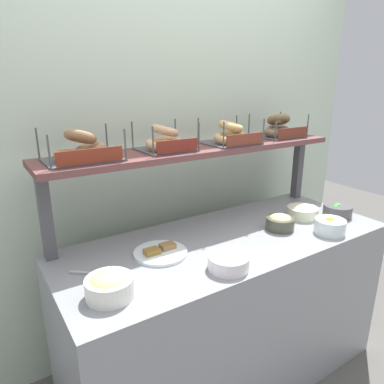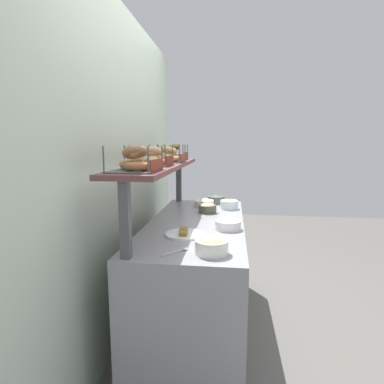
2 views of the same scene
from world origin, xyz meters
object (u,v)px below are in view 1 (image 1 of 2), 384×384
object	(u,v)px
bowl_scallion_spread	(228,261)
bagel_basket_sesame	(230,135)
bowl_veggie_mix	(337,210)
serving_plate_white	(160,252)
bowl_potato_salad	(303,211)
bagel_basket_plain	(165,141)
bagel_basket_everything	(81,150)
serving_spoon_near_plate	(97,273)
bagel_basket_poppy	(278,129)
bowl_egg_salad	(109,285)
bowl_hummus	(280,222)
bowl_fruit_salad	(330,226)

from	to	relation	value
bowl_scallion_spread	bagel_basket_sesame	size ratio (longest dim) A/B	0.62
bowl_veggie_mix	serving_plate_white	bearing A→B (deg)	172.57
bowl_potato_salad	bagel_basket_plain	distance (m)	0.91
bowl_potato_salad	bowl_veggie_mix	bearing A→B (deg)	-28.33
bagel_basket_everything	bowl_veggie_mix	bearing A→B (deg)	-15.36
bowl_scallion_spread	serving_plate_white	bearing A→B (deg)	123.51
serving_spoon_near_plate	bagel_basket_plain	distance (m)	0.72
bagel_basket_poppy	bowl_egg_salad	bearing A→B (deg)	-160.96
bowl_veggie_mix	serving_plate_white	xyz separation A→B (m)	(-1.10, 0.14, -0.03)
bowl_potato_salad	bagel_basket_plain	xyz separation A→B (m)	(-0.75, 0.28, 0.44)
bowl_egg_salad	bagel_basket_everything	distance (m)	0.61
bagel_basket_plain	bowl_hummus	bearing A→B (deg)	-33.34
bagel_basket_plain	bagel_basket_sesame	world-z (taller)	same
bowl_potato_salad	bagel_basket_poppy	xyz separation A→B (m)	(0.06, 0.29, 0.44)
serving_spoon_near_plate	bagel_basket_sesame	bearing A→B (deg)	14.87
bowl_scallion_spread	bagel_basket_poppy	distance (m)	1.05
bowl_egg_salad	bagel_basket_sesame	distance (m)	1.06
bowl_potato_salad	bowl_scallion_spread	size ratio (longest dim) A/B	1.01
bowl_veggie_mix	bagel_basket_sesame	world-z (taller)	bagel_basket_sesame
bowl_potato_salad	bowl_fruit_salad	world-z (taller)	bowl_fruit_salad
bowl_hummus	bagel_basket_poppy	bearing A→B (deg)	49.22
bowl_fruit_salad	bowl_veggie_mix	size ratio (longest dim) A/B	0.96
serving_spoon_near_plate	bagel_basket_plain	world-z (taller)	bagel_basket_plain
bowl_hummus	bagel_basket_sesame	bearing A→B (deg)	110.05
bagel_basket_everything	bowl_egg_salad	bearing A→B (deg)	-98.26
bowl_scallion_spread	bagel_basket_everything	world-z (taller)	bagel_basket_everything
bagel_basket_poppy	bowl_scallion_spread	bearing A→B (deg)	-146.62
bowl_hummus	bowl_fruit_salad	world-z (taller)	bowl_fruit_salad
bagel_basket_plain	bowl_scallion_spread	bearing A→B (deg)	-88.86
bowl_hummus	serving_plate_white	world-z (taller)	bowl_hummus
bowl_potato_salad	bowl_scallion_spread	distance (m)	0.77
bowl_scallion_spread	serving_plate_white	size ratio (longest dim) A/B	0.71
bowl_hummus	bowl_fruit_salad	distance (m)	0.25
serving_plate_white	bagel_basket_poppy	bearing A→B (deg)	14.42
bowl_fruit_salad	bagel_basket_sesame	distance (m)	0.72
bowl_scallion_spread	bagel_basket_everything	bearing A→B (deg)	130.81
serving_plate_white	bagel_basket_poppy	size ratio (longest dim) A/B	0.85
bowl_scallion_spread	bagel_basket_everything	size ratio (longest dim) A/B	0.55
bagel_basket_poppy	bowl_hummus	bearing A→B (deg)	-130.78
bowl_fruit_salad	serving_plate_white	xyz separation A→B (m)	(-0.86, 0.27, -0.03)
bagel_basket_plain	bagel_basket_sesame	distance (m)	0.40
bagel_basket_everything	bagel_basket_sesame	xyz separation A→B (m)	(0.82, -0.02, 0.00)
bowl_scallion_spread	serving_spoon_near_plate	xyz separation A→B (m)	(-0.48, 0.26, -0.03)
serving_plate_white	bagel_basket_plain	world-z (taller)	bagel_basket_plain
bowl_fruit_salad	bagel_basket_plain	distance (m)	0.96
bowl_potato_salad	serving_plate_white	xyz separation A→B (m)	(-0.92, 0.04, -0.03)
bowl_fruit_salad	bowl_egg_salad	bearing A→B (deg)	176.19
serving_plate_white	bowl_scallion_spread	bearing A→B (deg)	-56.49
bowl_scallion_spread	bagel_basket_poppy	bearing A→B (deg)	33.38
bowl_potato_salad	bowl_egg_salad	bearing A→B (deg)	-173.03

